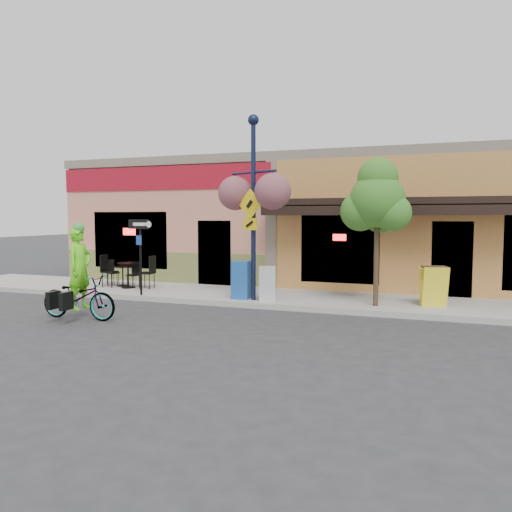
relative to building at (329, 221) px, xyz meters
The scene contains 14 objects.
ground 7.83m from the building, 90.00° to the right, with size 90.00×90.00×0.00m, color #2D2D30.
sidewalk 5.91m from the building, 90.00° to the right, with size 24.00×3.00×0.15m, color #9E9B93.
curb 7.28m from the building, 90.00° to the right, with size 24.00×0.12×0.15m, color #A8A59E.
building is the anchor object (origin of this frame).
bicycle 10.60m from the building, 112.13° to the right, with size 0.70×2.01×1.06m, color maroon.
cyclist_rider 10.52m from the building, 111.87° to the right, with size 0.70×0.46×1.93m, color #61E718.
lamp_post 6.57m from the building, 96.16° to the right, with size 1.60×0.64×5.01m, color #111938, non-canonical shape.
one_way_sign 8.03m from the building, 120.73° to the right, with size 0.84×0.18×2.20m, color black, non-canonical shape.
cafe_set_left 8.05m from the building, 136.30° to the right, with size 1.41×0.71×0.85m, color black, non-canonical shape.
cafe_set_right 7.95m from the building, 132.70° to the right, with size 1.77×0.88×1.06m, color black, non-canonical shape.
newspaper_box_blue 6.72m from the building, 99.74° to the right, with size 0.47×0.42×1.05m, color #1B52A4, non-canonical shape.
newspaper_box_grey 6.72m from the building, 92.70° to the right, with size 0.43×0.39×0.93m, color #B9B9B9, non-canonical shape.
street_tree 6.79m from the building, 67.92° to the right, with size 1.49×1.49×3.81m, color #3D7A26, non-canonical shape.
sandwich_board 7.40m from the building, 56.48° to the right, with size 0.62×0.45×1.03m, color yellow, non-canonical shape.
Camera 1 is at (4.02, -11.72, 2.42)m, focal length 35.00 mm.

